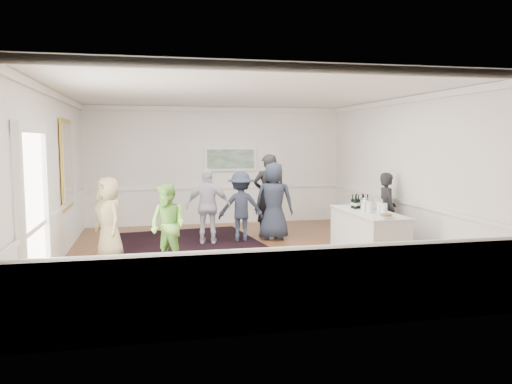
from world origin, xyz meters
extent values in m
plane|color=brown|center=(0.00, 0.00, 0.00)|extent=(8.00, 8.00, 0.00)
cube|color=white|center=(0.00, 0.00, 3.20)|extent=(7.00, 8.00, 0.02)
cube|color=white|center=(-3.50, 0.00, 1.60)|extent=(0.02, 8.00, 3.20)
cube|color=white|center=(3.50, 0.00, 1.60)|extent=(0.02, 8.00, 3.20)
cube|color=white|center=(0.00, 4.00, 1.60)|extent=(7.00, 0.02, 3.20)
cube|color=white|center=(0.00, -4.00, 1.60)|extent=(7.00, 0.02, 3.20)
cube|color=gold|center=(-3.46, 1.30, 1.80)|extent=(0.04, 1.25, 1.85)
cube|color=white|center=(-3.43, 1.30, 1.80)|extent=(0.01, 1.05, 1.65)
cube|color=white|center=(-3.43, -2.72, 1.20)|extent=(0.10, 0.14, 2.40)
cube|color=white|center=(-3.43, -1.08, 1.20)|extent=(0.10, 0.14, 2.40)
cube|color=white|center=(-3.43, -1.90, 2.48)|extent=(0.10, 1.78, 0.16)
cube|color=white|center=(-3.46, -1.90, 1.20)|extent=(0.02, 1.50, 2.40)
cube|color=white|center=(0.40, 3.95, 1.78)|extent=(1.44, 0.05, 0.66)
cube|color=#225D36|center=(0.40, 3.92, 1.78)|extent=(1.30, 0.01, 0.52)
cube|color=black|center=(-0.96, 1.08, 0.01)|extent=(3.67, 4.51, 0.02)
cube|color=silver|center=(2.46, -0.43, 0.43)|extent=(0.77, 2.12, 0.87)
cube|color=silver|center=(2.46, -0.43, 0.87)|extent=(0.83, 2.18, 0.02)
imported|color=black|center=(3.20, 0.22, 0.80)|extent=(0.44, 0.62, 1.61)
imported|color=tan|center=(-2.57, 0.30, 0.80)|extent=(0.82, 0.93, 1.60)
imported|color=#78C44E|center=(-1.48, -0.55, 0.76)|extent=(0.93, 0.92, 1.52)
imported|color=#ACA7BB|center=(-0.53, 1.33, 0.84)|extent=(1.04, 0.57, 1.68)
imported|color=#212838|center=(0.23, 1.47, 0.79)|extent=(1.06, 0.65, 1.58)
imported|color=black|center=(0.97, 1.91, 0.99)|extent=(0.72, 0.48, 1.97)
imported|color=#212838|center=(1.01, 1.49, 0.90)|extent=(1.00, 0.80, 1.79)
cylinder|color=#6ABD43|center=(2.38, -0.66, 1.00)|extent=(0.12, 0.12, 0.24)
cylinder|color=#DC404C|center=(2.56, -0.75, 1.00)|extent=(0.12, 0.12, 0.24)
cylinder|color=#80BE43|center=(2.36, -0.47, 1.00)|extent=(0.12, 0.12, 0.24)
cylinder|color=white|center=(2.56, -0.92, 1.00)|extent=(0.12, 0.12, 0.24)
cylinder|color=silver|center=(2.52, -0.22, 1.00)|extent=(0.26, 0.26, 0.24)
imported|color=white|center=(2.40, -1.34, 0.92)|extent=(0.27, 0.27, 0.07)
cylinder|color=olive|center=(2.40, -1.34, 0.94)|extent=(0.19, 0.19, 0.04)
camera|label=1|loc=(-1.79, -9.58, 2.31)|focal=35.00mm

